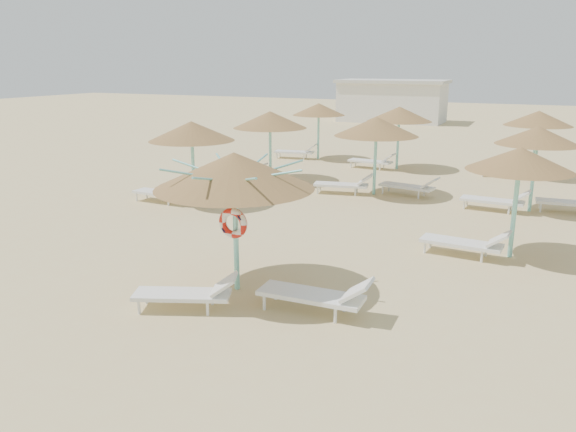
% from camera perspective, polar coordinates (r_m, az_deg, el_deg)
% --- Properties ---
extents(ground, '(120.00, 120.00, 0.00)m').
position_cam_1_polar(ground, '(11.72, -3.80, -7.39)').
color(ground, tan).
rests_on(ground, ground).
extents(main_palapa, '(3.17, 3.17, 2.84)m').
position_cam_1_polar(main_palapa, '(11.04, -5.49, 4.56)').
color(main_palapa, '#7CD7D0').
rests_on(main_palapa, ground).
extents(lounger_main_a, '(2.02, 1.26, 0.71)m').
position_cam_1_polar(lounger_main_a, '(10.80, -10.04, -7.72)').
color(lounger_main_a, white).
rests_on(lounger_main_a, ground).
extents(lounger_main_b, '(2.15, 0.69, 0.78)m').
position_cam_1_polar(lounger_main_b, '(10.50, 3.07, -7.98)').
color(lounger_main_b, white).
rests_on(lounger_main_b, ground).
extents(palapa_field, '(19.09, 13.93, 2.73)m').
position_cam_1_polar(palapa_field, '(20.18, 13.13, 8.62)').
color(palapa_field, '#7CD7D0').
rests_on(palapa_field, ground).
extents(service_hut, '(8.40, 4.40, 3.25)m').
position_cam_1_polar(service_hut, '(45.97, 10.53, 11.45)').
color(service_hut, silver).
rests_on(service_hut, ground).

